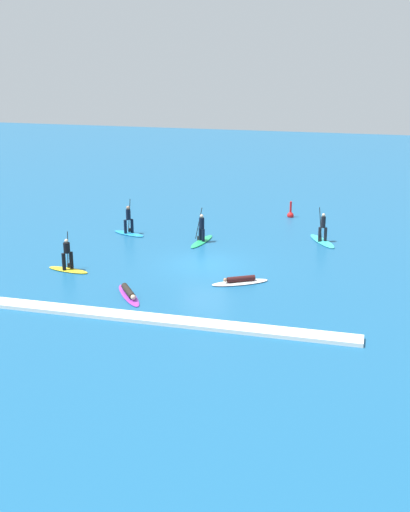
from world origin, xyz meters
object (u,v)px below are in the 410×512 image
surfer_on_yellow_board (68,262)px  surfer_on_blue_board (129,227)px  marker_buoy (290,214)px  surfer_on_white_board (240,281)px  surfer_on_purple_board (129,293)px  surfer_on_green_board (202,235)px  surfer_on_teal_board (322,236)px

surfer_on_yellow_board → surfer_on_blue_board: 7.57m
surfer_on_yellow_board → marker_buoy: 17.63m
surfer_on_white_board → marker_buoy: size_ratio=2.38×
surfer_on_purple_board → surfer_on_green_board: bearing=138.4°
surfer_on_yellow_board → surfer_on_teal_board: bearing=-135.1°
surfer_on_yellow_board → surfer_on_blue_board: bearing=-84.5°
surfer_on_green_board → surfer_on_teal_board: bearing=-66.6°
surfer_on_purple_board → surfer_on_white_board: 5.73m
surfer_on_yellow_board → surfer_on_white_board: (9.30, 0.42, -0.38)m
surfer_on_green_board → surfer_on_white_board: size_ratio=1.04×
surfer_on_purple_board → surfer_on_white_board: surfer_on_purple_board is taller
surfer_on_teal_board → surfer_on_white_board: 9.16m
surfer_on_yellow_board → surfer_on_purple_board: (4.49, -2.68, -0.36)m
surfer_on_blue_board → surfer_on_purple_board: (3.93, -10.23, -0.32)m
surfer_on_teal_board → surfer_on_white_board: surfer_on_teal_board is taller
surfer_on_teal_board → surfer_on_purple_board: size_ratio=1.06×
surfer_on_teal_board → surfer_on_white_board: size_ratio=1.04×
surfer_on_green_board → surfer_on_purple_board: (-1.04, -9.67, -0.29)m
surfer_on_green_board → marker_buoy: 8.76m
surfer_on_green_board → surfer_on_teal_board: size_ratio=1.00×
surfer_on_green_board → surfer_on_yellow_board: surfer_on_green_board is taller
surfer_on_purple_board → marker_buoy: (5.48, 17.21, 0.06)m
surfer_on_blue_board → surfer_on_white_board: (8.74, -7.13, -0.35)m
surfer_on_teal_board → marker_buoy: (-2.71, 5.61, -0.17)m
surfer_on_teal_board → surfer_on_blue_board: size_ratio=1.22×
surfer_on_green_board → surfer_on_white_board: (3.78, -6.57, -0.32)m
surfer_on_teal_board → surfer_on_blue_board: 12.20m
surfer_on_blue_board → marker_buoy: 11.73m
surfer_on_teal_board → surfer_on_blue_board: bearing=-112.9°
surfer_on_green_board → surfer_on_yellow_board: bearing=149.9°
surfer_on_green_board → surfer_on_white_board: surfer_on_green_board is taller
surfer_on_teal_board → surfer_on_yellow_board: surfer_on_teal_board is taller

